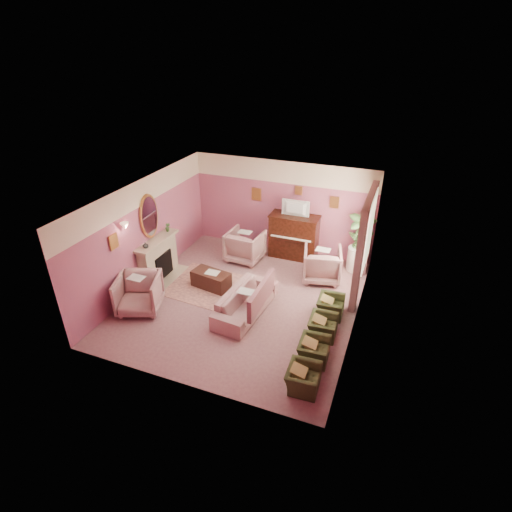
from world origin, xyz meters
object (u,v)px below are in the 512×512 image
(olive_chair_a, at_px, (303,375))
(olive_chair_d, at_px, (331,303))
(television, at_px, (295,208))
(olive_chair_c, at_px, (323,324))
(piano, at_px, (294,237))
(floral_armchair_front, at_px, (139,292))
(floral_armchair_right, at_px, (322,263))
(floral_armchair_left, at_px, (245,244))
(coffee_table, at_px, (211,280))
(side_table, at_px, (356,259))
(sofa, at_px, (246,297))
(olive_chair_b, at_px, (314,347))

(olive_chair_a, height_order, olive_chair_d, same)
(television, distance_m, olive_chair_c, 3.86)
(piano, relative_size, floral_armchair_front, 1.37)
(floral_armchair_right, height_order, olive_chair_d, floral_armchair_right)
(piano, height_order, floral_armchair_right, piano)
(floral_armchair_left, distance_m, floral_armchair_front, 3.53)
(floral_armchair_left, xyz_separation_m, olive_chair_a, (2.92, -4.21, -0.21))
(piano, relative_size, coffee_table, 1.40)
(floral_armchair_front, distance_m, side_table, 5.96)
(piano, relative_size, sofa, 0.68)
(floral_armchair_left, height_order, side_table, floral_armchair_left)
(floral_armchair_right, relative_size, olive_chair_c, 1.47)
(floral_armchair_right, xyz_separation_m, olive_chair_c, (0.57, -2.30, -0.21))
(television, height_order, coffee_table, television)
(television, height_order, olive_chair_a, television)
(olive_chair_c, bearing_deg, television, 117.09)
(piano, distance_m, television, 0.95)
(floral_armchair_right, bearing_deg, floral_armchair_left, 173.65)
(olive_chair_c, bearing_deg, coffee_table, 165.01)
(television, xyz_separation_m, floral_armchair_front, (-2.68, -3.90, -1.09))
(television, xyz_separation_m, sofa, (-0.26, -3.07, -1.18))
(floral_armchair_left, relative_size, olive_chair_c, 1.47)
(olive_chair_c, bearing_deg, floral_armchair_right, 103.84)
(television, height_order, side_table, television)
(piano, relative_size, olive_chair_b, 2.02)
(coffee_table, xyz_separation_m, floral_armchair_front, (-1.14, -1.52, 0.28))
(piano, xyz_separation_m, television, (0.00, -0.05, 0.95))
(floral_armchair_left, height_order, olive_chair_d, floral_armchair_left)
(floral_armchair_front, bearing_deg, olive_chair_c, 8.78)
(sofa, bearing_deg, side_table, 54.36)
(piano, xyz_separation_m, olive_chair_d, (1.65, -2.46, -0.35))
(sofa, height_order, floral_armchair_right, floral_armchair_right)
(piano, distance_m, olive_chair_c, 3.69)
(floral_armchair_right, distance_m, floral_armchair_front, 4.80)
(piano, bearing_deg, floral_armchair_front, -124.15)
(television, xyz_separation_m, olive_chair_d, (1.65, -2.41, -1.30))
(floral_armchair_left, relative_size, olive_chair_b, 1.47)
(piano, distance_m, olive_chair_d, 2.99)
(sofa, height_order, olive_chair_d, sofa)
(coffee_table, relative_size, sofa, 0.49)
(piano, xyz_separation_m, side_table, (1.89, -0.12, -0.30))
(olive_chair_d, bearing_deg, piano, 123.88)
(piano, distance_m, floral_armchair_right, 1.47)
(floral_armchair_right, bearing_deg, floral_armchair_front, -141.71)
(olive_chair_d, bearing_deg, floral_armchair_front, -161.03)
(side_table, bearing_deg, olive_chair_b, -93.41)
(floral_armchair_left, height_order, floral_armchair_right, same)
(coffee_table, bearing_deg, side_table, 33.92)
(floral_armchair_left, distance_m, floral_armchair_right, 2.37)
(olive_chair_b, bearing_deg, side_table, 86.59)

